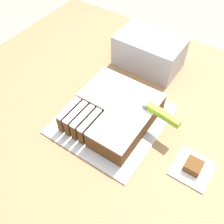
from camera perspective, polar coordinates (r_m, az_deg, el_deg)
ground_plane at (r=1.82m, az=1.64°, el=-19.30°), size 8.00×8.00×0.00m
countertop at (r=1.38m, az=2.09°, el=-12.29°), size 1.40×1.10×0.96m
cake_board at (r=0.94m, az=-0.00°, el=-1.57°), size 0.35×0.38×0.01m
cake at (r=0.91m, az=0.47°, el=0.10°), size 0.27×0.29×0.07m
knife at (r=0.87m, az=8.97°, el=0.68°), size 0.34×0.07×0.02m
paper_napkin at (r=0.87m, az=17.03°, el=-11.71°), size 0.12×0.12×0.01m
brownie at (r=0.86m, az=17.29°, el=-11.17°), size 0.05×0.05×0.03m
storage_box at (r=1.13m, az=7.99°, el=12.76°), size 0.27×0.16×0.14m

